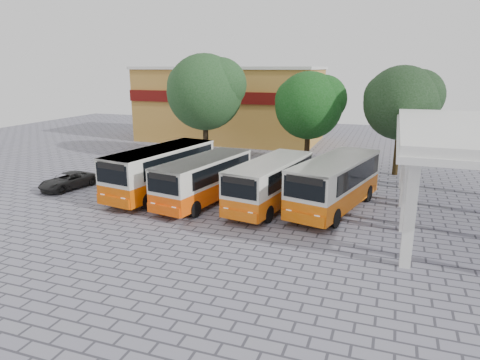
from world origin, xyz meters
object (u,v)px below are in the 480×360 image
at_px(bus_centre_left, 204,177).
at_px(parked_car, 68,181).
at_px(bus_centre_right, 271,181).
at_px(bus_far_right, 335,181).
at_px(bus_far_left, 161,168).

height_order(bus_centre_left, parked_car, bus_centre_left).
xyz_separation_m(bus_centre_left, bus_centre_right, (4.12, 0.59, 0.02)).
height_order(bus_centre_right, bus_far_right, bus_far_right).
relative_size(bus_far_left, bus_centre_right, 1.10).
height_order(bus_far_right, parked_car, bus_far_right).
bearing_deg(bus_far_right, parked_car, -160.79).
relative_size(bus_centre_left, bus_centre_right, 0.99).
bearing_deg(bus_centre_right, bus_far_left, -170.86).
bearing_deg(bus_centre_left, bus_centre_right, 17.98).
height_order(bus_far_left, parked_car, bus_far_left).
distance_m(bus_far_left, bus_far_right, 11.21).
xyz_separation_m(bus_far_left, bus_far_right, (11.19, 0.72, -0.04)).
relative_size(bus_centre_right, bus_far_right, 0.92).
bearing_deg(bus_far_right, bus_centre_left, -156.17).
xyz_separation_m(bus_centre_left, parked_car, (-10.31, -0.27, -1.07)).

